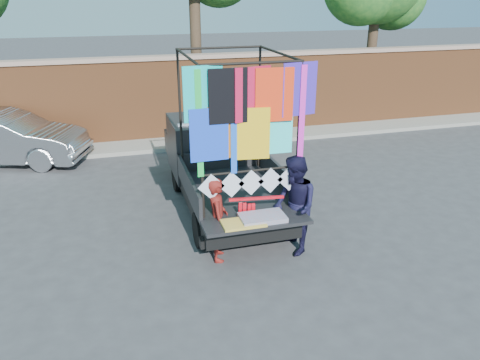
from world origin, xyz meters
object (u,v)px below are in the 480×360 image
object	(u,v)px
sedan	(5,138)
man	(294,206)
woman	(217,219)
pickup_truck	(216,161)

from	to	relation	value
sedan	man	xyz separation A→B (m)	(5.78, -6.53, 0.20)
sedan	woman	distance (m)	7.78
sedan	pickup_truck	bearing A→B (deg)	-108.05
woman	sedan	bearing A→B (deg)	43.25
pickup_truck	sedan	size ratio (longest dim) A/B	1.26
sedan	man	world-z (taller)	man
pickup_truck	sedan	xyz separation A→B (m)	(-5.00, 3.78, -0.16)
pickup_truck	man	size ratio (longest dim) A/B	3.00
pickup_truck	man	xyz separation A→B (m)	(0.78, -2.75, 0.04)
woman	man	distance (m)	1.38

